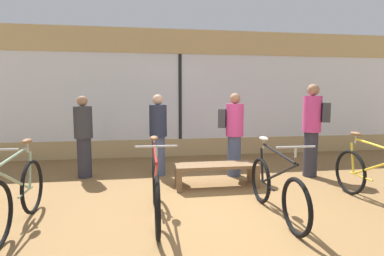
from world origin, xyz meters
TOP-DOWN VIEW (x-y plane):
  - ground_plane at (0.00, 0.00)m, footprint 24.00×24.00m
  - shop_back_wall at (0.00, 3.84)m, footprint 12.00×0.08m
  - bicycle_far_left at (-2.38, -0.09)m, footprint 0.46×1.71m
  - bicycle_left at (-0.76, -0.05)m, footprint 0.46×1.76m
  - bicycle_right at (0.79, -0.20)m, footprint 0.46×1.72m
  - bicycle_far_right at (2.33, -0.07)m, footprint 0.46×1.77m
  - display_bench at (0.31, 1.11)m, footprint 1.40×0.44m
  - customer_near_rack at (-2.05, 2.11)m, footprint 0.45×0.45m
  - customer_by_window at (0.81, 1.79)m, footprint 0.55×0.44m
  - customer_mid_floor at (2.29, 1.51)m, footprint 0.56×0.48m
  - customer_near_bench at (-0.63, 2.06)m, footprint 0.43×0.43m

SIDE VIEW (x-z plane):
  - ground_plane at x=0.00m, z-range 0.00..0.00m
  - display_bench at x=0.31m, z-range 0.13..0.54m
  - bicycle_right at x=0.79m, z-range -0.14..0.88m
  - bicycle_left at x=-0.76m, z-range -0.13..0.91m
  - bicycle_far_right at x=2.33m, z-range -0.13..0.91m
  - bicycle_far_left at x=-2.38m, z-range -0.12..0.92m
  - customer_near_rack at x=-2.05m, z-range 0.03..1.60m
  - customer_near_bench at x=-0.63m, z-range 0.04..1.62m
  - customer_by_window at x=0.81m, z-range 0.06..1.67m
  - customer_mid_floor at x=2.29m, z-range 0.07..1.86m
  - shop_back_wall at x=0.00m, z-range 0.04..3.24m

